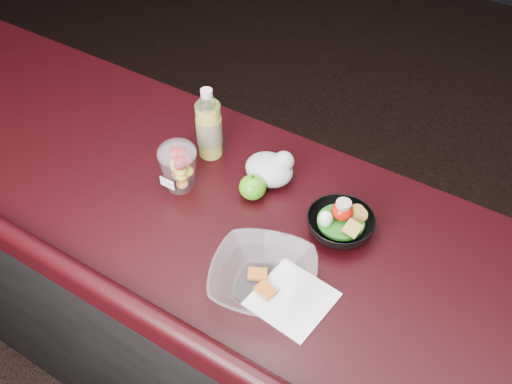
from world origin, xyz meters
TOP-DOWN VIEW (x-y plane):
  - counter at (0.00, 0.30)m, footprint 4.06×0.71m
  - lemonade_bottle at (-0.29, 0.46)m, footprint 0.07×0.07m
  - fruit_cup at (-0.28, 0.31)m, footprint 0.10×0.10m
  - green_apple at (-0.10, 0.38)m, footprint 0.07×0.07m
  - plastic_bag at (-0.09, 0.45)m, footprint 0.13×0.11m
  - snack_bowl at (0.15, 0.38)m, footprint 0.17×0.17m
  - takeout_bowl at (0.07, 0.15)m, footprint 0.30×0.30m
  - paper_napkin at (0.15, 0.15)m, footprint 0.18×0.18m

SIDE VIEW (x-z plane):
  - counter at x=0.00m, z-range 0.00..1.02m
  - paper_napkin at x=0.15m, z-range 1.02..1.02m
  - takeout_bowl at x=0.07m, z-range 1.02..1.08m
  - snack_bowl at x=0.15m, z-range 1.01..1.10m
  - green_apple at x=-0.10m, z-range 1.02..1.09m
  - plastic_bag at x=-0.09m, z-range 1.01..1.11m
  - fruit_cup at x=-0.28m, z-range 1.02..1.16m
  - lemonade_bottle at x=-0.29m, z-range 1.00..1.22m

